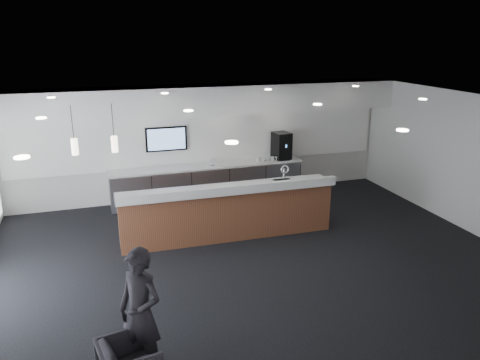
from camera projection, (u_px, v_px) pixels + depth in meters
name	position (u px, v px, depth m)	size (l,w,h in m)	color
ground	(254.00, 260.00, 9.09)	(10.00, 10.00, 0.00)	black
ceiling	(256.00, 106.00, 8.18)	(10.00, 8.00, 0.02)	black
back_wall	(204.00, 141.00, 12.27)	(10.00, 0.02, 3.00)	silver
right_wall	(473.00, 165.00, 10.09)	(0.02, 8.00, 3.00)	silver
soffit_bulkhead	(207.00, 99.00, 11.51)	(10.00, 0.90, 0.70)	white
alcove_panel	(204.00, 138.00, 12.21)	(9.80, 0.06, 1.40)	white
back_credenza	(208.00, 182.00, 12.25)	(5.06, 0.66, 0.95)	gray
wall_tv	(166.00, 139.00, 11.84)	(1.05, 0.08, 0.62)	black
pendant_left	(115.00, 147.00, 8.44)	(0.12, 0.12, 0.30)	#FEEBC6
pendant_right	(74.00, 150.00, 8.23)	(0.12, 0.12, 0.30)	#FEEBC6
ceiling_can_lights	(256.00, 107.00, 8.19)	(7.00, 5.00, 0.02)	white
service_counter	(228.00, 211.00, 9.98)	(4.63, 0.86, 1.49)	brown
coffee_machine	(281.00, 146.00, 12.61)	(0.47, 0.57, 0.72)	black
info_sign_left	(212.00, 162.00, 12.05)	(0.14, 0.02, 0.19)	white
info_sign_right	(266.00, 156.00, 12.48)	(0.18, 0.02, 0.24)	white
lounge_guest	(141.00, 312.00, 5.89)	(0.63, 0.41, 1.71)	black
cup_0	(277.00, 158.00, 12.56)	(0.11, 0.11, 0.10)	white
cup_1	(272.00, 159.00, 12.52)	(0.11, 0.11, 0.10)	white
cup_2	(267.00, 159.00, 12.47)	(0.11, 0.11, 0.10)	white
cup_3	(263.00, 159.00, 12.43)	(0.11, 0.11, 0.10)	white
cup_4	(258.00, 160.00, 12.39)	(0.11, 0.11, 0.10)	white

